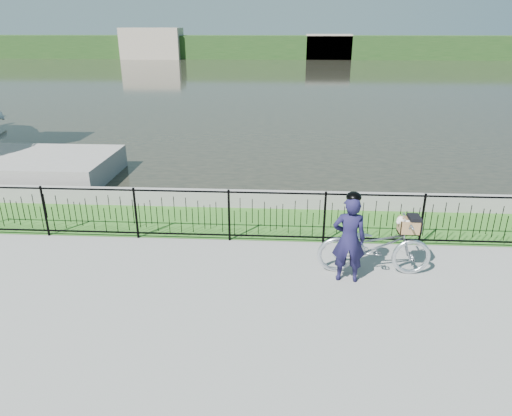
{
  "coord_description": "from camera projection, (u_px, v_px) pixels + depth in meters",
  "views": [
    {
      "loc": [
        0.09,
        -7.21,
        4.3
      ],
      "look_at": [
        -0.4,
        1.0,
        1.0
      ],
      "focal_mm": 32.0,
      "sensor_mm": 36.0,
      "label": 1
    }
  ],
  "objects": [
    {
      "name": "quay_wall",
      "position": [
        278.0,
        199.0,
        11.54
      ],
      "size": [
        60.0,
        0.3,
        0.4
      ],
      "primitive_type": "cube",
      "color": "gray",
      "rests_on": "ground"
    },
    {
      "name": "far_building_right",
      "position": [
        328.0,
        47.0,
        61.55
      ],
      "size": [
        6.0,
        3.0,
        3.2
      ],
      "primitive_type": "cube",
      "color": "#9F917F",
      "rests_on": "ground"
    },
    {
      "name": "fence",
      "position": [
        277.0,
        217.0,
        9.55
      ],
      "size": [
        14.0,
        0.06,
        1.15
      ],
      "primitive_type": null,
      "color": "black",
      "rests_on": "ground"
    },
    {
      "name": "cyclist",
      "position": [
        349.0,
        238.0,
        7.99
      ],
      "size": [
        0.61,
        0.43,
        1.68
      ],
      "color": "#161335",
      "rests_on": "ground"
    },
    {
      "name": "bicycle_rig",
      "position": [
        375.0,
        246.0,
        8.35
      ],
      "size": [
        2.06,
        0.72,
        1.17
      ],
      "color": "silver",
      "rests_on": "ground"
    },
    {
      "name": "far_treeline",
      "position": [
        284.0,
        47.0,
        63.31
      ],
      "size": [
        120.0,
        6.0,
        3.0
      ],
      "primitive_type": "cube",
      "color": "#234219",
      "rests_on": "ground"
    },
    {
      "name": "far_building_left",
      "position": [
        152.0,
        43.0,
        62.26
      ],
      "size": [
        8.0,
        4.0,
        4.0
      ],
      "primitive_type": "cube",
      "color": "#9F917F",
      "rests_on": "ground"
    },
    {
      "name": "ground",
      "position": [
        274.0,
        280.0,
        8.28
      ],
      "size": [
        120.0,
        120.0,
        0.0
      ],
      "primitive_type": "plane",
      "color": "gray",
      "rests_on": "ground"
    },
    {
      "name": "grass_strip",
      "position": [
        277.0,
        222.0,
        10.69
      ],
      "size": [
        60.0,
        2.0,
        0.01
      ],
      "primitive_type": "cube",
      "color": "#316620",
      "rests_on": "ground"
    },
    {
      "name": "water",
      "position": [
        283.0,
        80.0,
        38.85
      ],
      "size": [
        120.0,
        120.0,
        0.0
      ],
      "primitive_type": "plane",
      "color": "#27271E",
      "rests_on": "ground"
    }
  ]
}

